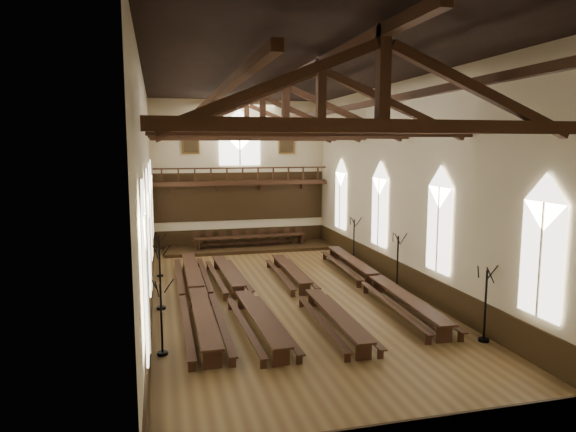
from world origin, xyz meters
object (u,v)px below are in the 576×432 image
object	(u,v)px
candelabrum_right_mid	(397,272)
candelabrum_right_far	(354,250)
refectory_row_b	(241,293)
refectory_row_c	(310,290)
dais	(251,248)
candelabrum_left_mid	(161,290)
refectory_row_a	(197,291)
high_table	(251,237)
candelabrum_left_near	(162,332)
refectory_row_d	(375,279)
candelabrum_left_far	(160,263)
candelabrum_right_near	(485,319)

from	to	relation	value
candelabrum_right_mid	candelabrum_right_far	world-z (taller)	candelabrum_right_far
refectory_row_b	refectory_row_c	bearing A→B (deg)	-5.97
dais	candelabrum_left_mid	xyz separation A→B (m)	(-6.00, -11.67, 0.75)
refectory_row_a	refectory_row_b	xyz separation A→B (m)	(1.87, -0.54, -0.04)
dais	high_table	distance (m)	0.70
refectory_row_b	candelabrum_left_near	size ratio (longest dim) A/B	5.45
refectory_row_b	dais	bearing A→B (deg)	77.69
dais	candelabrum_left_near	distance (m)	17.72
refectory_row_d	candelabrum_left_far	size ratio (longest dim) A/B	6.10
refectory_row_d	candelabrum_left_near	bearing A→B (deg)	-151.39
candelabrum_right_near	refectory_row_c	bearing A→B (deg)	127.00
high_table	candelabrum_left_mid	distance (m)	13.12
refectory_row_a	candelabrum_right_near	size ratio (longest dim) A/B	5.26
refectory_row_a	dais	world-z (taller)	refectory_row_a
refectory_row_a	candelabrum_right_mid	bearing A→B (deg)	-0.85
refectory_row_c	refectory_row_d	world-z (taller)	refectory_row_d
refectory_row_a	refectory_row_d	bearing A→B (deg)	0.62
refectory_row_d	dais	size ratio (longest dim) A/B	1.27
refectory_row_d	candelabrum_right_mid	world-z (taller)	candelabrum_right_mid
refectory_row_d	refectory_row_b	bearing A→B (deg)	-174.59
refectory_row_d	refectory_row_c	bearing A→B (deg)	-165.22
candelabrum_right_mid	dais	bearing A→B (deg)	114.08
candelabrum_left_near	candelabrum_left_mid	distance (m)	5.00
candelabrum_right_near	candelabrum_right_far	size ratio (longest dim) A/B	0.99
refectory_row_d	high_table	size ratio (longest dim) A/B	1.91
dais	high_table	bearing A→B (deg)	0.00
high_table	candelabrum_left_near	xyz separation A→B (m)	(-6.00, -16.66, -0.02)
candelabrum_right_far	candelabrum_left_far	bearing A→B (deg)	-178.78
refectory_row_d	candelabrum_right_mid	distance (m)	1.11
candelabrum_left_near	candelabrum_right_mid	size ratio (longest dim) A/B	0.92
refectory_row_b	refectory_row_d	xyz separation A→B (m)	(6.63, 0.63, 0.03)
candelabrum_left_far	candelabrum_right_far	world-z (taller)	candelabrum_right_far
high_table	candelabrum_right_near	bearing A→B (deg)	-74.40
refectory_row_d	dais	distance (m)	11.90
candelabrum_right_far	candelabrum_left_near	bearing A→B (deg)	-135.45
high_table	candelabrum_left_far	xyz separation A→B (m)	(-6.00, -5.97, -0.08)
candelabrum_left_near	refectory_row_b	bearing A→B (deg)	54.83
refectory_row_a	candelabrum_left_near	size ratio (longest dim) A/B	5.63
refectory_row_a	candelabrum_left_far	size ratio (longest dim) A/B	6.11
refectory_row_b	candelabrum_left_mid	size ratio (longest dim) A/B	5.03
high_table	candelabrum_left_far	bearing A→B (deg)	-135.13
refectory_row_b	candelabrum_right_near	distance (m)	10.04
refectory_row_c	refectory_row_d	size ratio (longest dim) A/B	0.95
refectory_row_b	refectory_row_c	distance (m)	3.06
candelabrum_left_near	candelabrum_right_far	world-z (taller)	candelabrum_right_far
candelabrum_left_near	candelabrum_left_far	size ratio (longest dim) A/B	1.09
refectory_row_a	refectory_row_b	size ratio (longest dim) A/B	1.03
dais	candelabrum_right_mid	size ratio (longest dim) A/B	4.08
candelabrum_right_near	candelabrum_right_far	xyz separation A→B (m)	(0.00, 12.53, 0.01)
refectory_row_c	candelabrum_right_far	size ratio (longest dim) A/B	4.95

